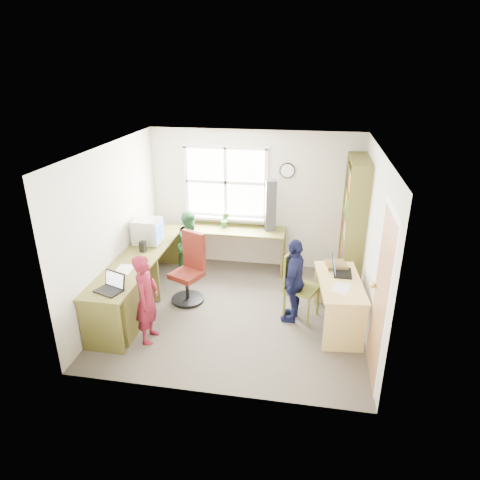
{
  "coord_description": "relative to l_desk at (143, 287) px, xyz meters",
  "views": [
    {
      "loc": [
        0.97,
        -5.33,
        3.42
      ],
      "look_at": [
        0.0,
        0.25,
        1.05
      ],
      "focal_mm": 32.0,
      "sensor_mm": 36.0,
      "label": 1
    }
  ],
  "objects": [
    {
      "name": "paper_a",
      "position": [
        -0.22,
        -0.08,
        0.3
      ],
      "size": [
        0.23,
        0.32,
        0.0
      ],
      "rotation": [
        0.0,
        0.0,
        0.06
      ],
      "color": "silver",
      "rests_on": "l_desk"
    },
    {
      "name": "speaker_b",
      "position": [
        -0.15,
        1.14,
        0.38
      ],
      "size": [
        0.11,
        0.11,
        0.18
      ],
      "rotation": [
        0.0,
        0.0,
        0.33
      ],
      "color": "black",
      "rests_on": "l_desk"
    },
    {
      "name": "potted_plant",
      "position": [
        0.83,
        1.75,
        0.43
      ],
      "size": [
        0.15,
        0.12,
        0.27
      ],
      "primitive_type": "imported",
      "rotation": [
        0.0,
        0.0,
        0.01
      ],
      "color": "#29682C",
      "rests_on": "l_desk"
    },
    {
      "name": "crt_monitor",
      "position": [
        -0.23,
        0.87,
        0.5
      ],
      "size": [
        0.41,
        0.37,
        0.4
      ],
      "rotation": [
        0.0,
        0.0,
        0.0
      ],
      "color": "silver",
      "rests_on": "l_desk"
    },
    {
      "name": "bookshelf",
      "position": [
        2.96,
        1.47,
        0.55
      ],
      "size": [
        0.3,
        1.02,
        2.1
      ],
      "color": "brown",
      "rests_on": "ground"
    },
    {
      "name": "game_box",
      "position": [
        2.69,
        0.61,
        0.28
      ],
      "size": [
        0.34,
        0.34,
        0.06
      ],
      "rotation": [
        0.0,
        0.0,
        0.2
      ],
      "color": "red",
      "rests_on": "right_desk"
    },
    {
      "name": "person_navy",
      "position": [
        2.12,
        0.25,
        0.16
      ],
      "size": [
        0.41,
        0.76,
        1.24
      ],
      "primitive_type": "imported",
      "rotation": [
        0.0,
        0.0,
        -1.73
      ],
      "color": "#141840",
      "rests_on": "ground"
    },
    {
      "name": "person_green",
      "position": [
        0.34,
        1.28,
        0.13
      ],
      "size": [
        0.65,
        0.71,
        1.17
      ],
      "primitive_type": "imported",
      "rotation": [
        0.0,
        0.0,
        1.1
      ],
      "color": "#286532",
      "rests_on": "ground"
    },
    {
      "name": "l_desk",
      "position": [
        0.0,
        0.0,
        0.0
      ],
      "size": [
        2.38,
        2.95,
        0.75
      ],
      "color": "brown",
      "rests_on": "ground"
    },
    {
      "name": "right_desk",
      "position": [
        2.73,
        0.18,
        0.05
      ],
      "size": [
        0.69,
        1.27,
        0.7
      ],
      "rotation": [
        0.0,
        0.0,
        0.11
      ],
      "color": "#F0CF78",
      "rests_on": "ground"
    },
    {
      "name": "room",
      "position": [
        1.32,
        0.38,
        0.76
      ],
      "size": [
        3.64,
        3.44,
        2.44
      ],
      "color": "#453F36",
      "rests_on": "ground"
    },
    {
      "name": "paper_b",
      "position": [
        2.74,
        -0.02,
        0.25
      ],
      "size": [
        0.29,
        0.36,
        0.0
      ],
      "rotation": [
        0.0,
        0.0,
        -0.28
      ],
      "color": "silver",
      "rests_on": "right_desk"
    },
    {
      "name": "person_red",
      "position": [
        0.28,
        -0.56,
        0.15
      ],
      "size": [
        0.3,
        0.45,
        1.22
      ],
      "primitive_type": "imported",
      "rotation": [
        0.0,
        0.0,
        1.59
      ],
      "color": "maroon",
      "rests_on": "ground"
    },
    {
      "name": "laptop_right",
      "position": [
        2.72,
        0.41,
        0.3
      ],
      "size": [
        0.28,
        0.34,
        0.23
      ],
      "rotation": [
        0.0,
        0.0,
        1.56
      ],
      "color": "black",
      "rests_on": "right_desk"
    },
    {
      "name": "wooden_chair",
      "position": [
        2.16,
        0.35,
        0.08
      ],
      "size": [
        0.55,
        0.55,
        0.99
      ],
      "rotation": [
        0.0,
        0.0,
        -0.37
      ],
      "color": "olive",
      "rests_on": "ground"
    },
    {
      "name": "cd_tower",
      "position": [
        1.61,
        1.78,
        0.73
      ],
      "size": [
        0.21,
        0.2,
        0.87
      ],
      "rotation": [
        0.0,
        0.0,
        0.28
      ],
      "color": "black",
      "rests_on": "l_desk"
    },
    {
      "name": "speaker_a",
      "position": [
        -0.19,
        0.54,
        0.38
      ],
      "size": [
        0.09,
        0.09,
        0.17
      ],
      "rotation": [
        0.0,
        0.0,
        -0.15
      ],
      "color": "black",
      "rests_on": "l_desk"
    },
    {
      "name": "laptop_left",
      "position": [
        -0.14,
        -0.64,
        0.35
      ],
      "size": [
        0.4,
        0.36,
        0.22
      ],
      "rotation": [
        0.0,
        0.0,
        -0.35
      ],
      "color": "black",
      "rests_on": "l_desk"
    },
    {
      "name": "swivel_chair",
      "position": [
        0.53,
        0.54,
        0.01
      ],
      "size": [
        0.66,
        0.66,
        1.08
      ],
      "rotation": [
        0.0,
        0.0,
        -0.42
      ],
      "color": "black",
      "rests_on": "ground"
    }
  ]
}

